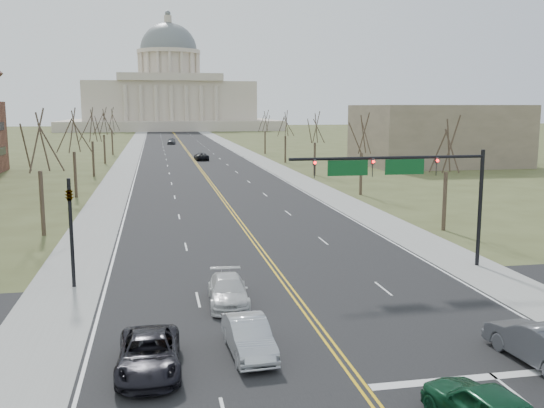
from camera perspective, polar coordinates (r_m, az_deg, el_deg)
name	(u,v)px	position (r m, az deg, el deg)	size (l,w,h in m)	color
ground	(354,376)	(23.25, 7.75, -15.76)	(600.00, 600.00, 0.00)	#454A25
road	(188,153)	(130.48, -7.87, 4.79)	(20.00, 380.00, 0.01)	black
cross_road	(313,320)	(28.56, 3.84, -10.84)	(120.00, 14.00, 0.01)	black
sidewalk_left	(131,154)	(130.40, -13.16, 4.64)	(4.00, 380.00, 0.03)	gray
sidewalk_right	(244,152)	(131.66, -2.63, 4.91)	(4.00, 380.00, 0.03)	gray
center_line	(188,153)	(130.48, -7.87, 4.80)	(0.42, 380.00, 0.01)	gold
edge_line_left	(141,153)	(130.33, -12.19, 4.67)	(0.15, 380.00, 0.01)	silver
edge_line_right	(234,152)	(131.37, -3.58, 4.89)	(0.15, 380.00, 0.01)	silver
stop_bar	(494,376)	(24.40, 20.13, -14.98)	(9.50, 0.50, 0.01)	silver
capitol	(170,96)	(269.97, -9.59, 9.99)	(90.00, 60.00, 50.00)	beige
signal_mast	(403,175)	(36.60, 12.27, 2.68)	(12.12, 0.44, 7.20)	black
signal_left	(71,220)	(34.28, -18.42, -1.47)	(0.32, 0.36, 6.00)	black
tree_r_0	(447,148)	(49.42, 16.15, 5.08)	(3.74, 3.74, 8.50)	#3E3024
tree_l_0	(39,145)	(48.78, -21.12, 5.23)	(3.96, 3.96, 9.00)	#3E3024
tree_r_1	(362,136)	(67.82, 8.45, 6.35)	(3.74, 3.74, 8.50)	#3E3024
tree_l_1	(73,133)	(68.53, -18.21, 6.35)	(3.96, 3.96, 9.00)	#3E3024
tree_r_2	(315,129)	(86.93, 4.07, 7.03)	(3.74, 3.74, 8.50)	#3E3024
tree_l_2	(92,127)	(88.40, -16.60, 6.96)	(3.96, 3.96, 9.00)	#3E3024
tree_r_3	(285,125)	(106.37, 1.27, 7.43)	(3.74, 3.74, 8.50)	#3E3024
tree_l_3	(103,123)	(108.31, -15.58, 7.34)	(3.96, 3.96, 9.00)	#3E3024
tree_r_4	(265,122)	(125.98, -0.66, 7.71)	(3.74, 3.74, 8.50)	#3E3024
tree_l_4	(111,121)	(128.25, -14.88, 7.60)	(3.96, 3.96, 9.00)	#3E3024
bldg_right_mass	(437,135)	(106.90, 15.23, 6.29)	(25.00, 20.00, 10.00)	#695D4B
car_nb_outer_lead	(540,343)	(25.91, 23.91, -11.85)	(1.71, 4.91, 1.62)	#494B50
car_sb_inner_lead	(249,337)	(24.63, -2.21, -12.37)	(1.52, 4.35, 1.43)	#A9ADB2
car_sb_outer_lead	(149,354)	(23.55, -11.51, -13.66)	(2.29, 4.97, 1.38)	black
car_sb_inner_second	(228,291)	(30.54, -4.15, -8.14)	(1.90, 4.69, 1.36)	silver
car_far_nb	(201,156)	(112.27, -6.66, 4.48)	(2.30, 5.00, 1.39)	black
car_far_sb	(171,141)	(161.15, -9.45, 5.87)	(1.93, 4.81, 1.64)	#4C4F54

